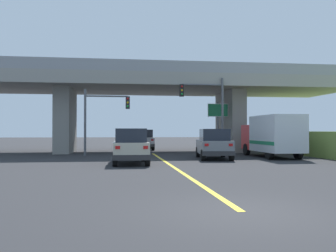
% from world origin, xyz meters
% --- Properties ---
extents(ground, '(160.00, 160.00, 0.00)m').
position_xyz_m(ground, '(0.00, 25.01, 0.00)').
color(ground, '#2B2B2D').
extents(overpass_bridge, '(35.61, 9.22, 7.47)m').
position_xyz_m(overpass_bridge, '(0.00, 25.01, 5.48)').
color(overpass_bridge, gray).
rests_on(overpass_bridge, ground).
extents(lane_divider_stripe, '(0.20, 22.51, 0.01)m').
position_xyz_m(lane_divider_stripe, '(0.00, 11.26, 0.00)').
color(lane_divider_stripe, yellow).
rests_on(lane_divider_stripe, ground).
extents(suv_lead, '(1.98, 4.29, 2.02)m').
position_xyz_m(suv_lead, '(-2.17, 12.91, 1.01)').
color(suv_lead, '#B7B29E').
rests_on(suv_lead, ground).
extents(suv_crossing, '(2.56, 4.85, 2.02)m').
position_xyz_m(suv_crossing, '(3.53, 15.96, 1.02)').
color(suv_crossing, slate).
rests_on(suv_crossing, ground).
extents(box_truck, '(2.33, 6.51, 2.96)m').
position_xyz_m(box_truck, '(8.03, 16.79, 1.57)').
color(box_truck, red).
rests_on(box_truck, ground).
extents(sedan_oncoming, '(1.89, 4.47, 2.02)m').
position_xyz_m(sedan_oncoming, '(-0.33, 29.06, 1.01)').
color(sedan_oncoming, silver).
rests_on(sedan_oncoming, ground).
extents(traffic_signal_nearside, '(3.56, 0.36, 6.12)m').
position_xyz_m(traffic_signal_nearside, '(4.23, 20.23, 3.96)').
color(traffic_signal_nearside, '#56595E').
rests_on(traffic_signal_nearside, ground).
extents(traffic_signal_farside, '(3.46, 0.36, 5.07)m').
position_xyz_m(traffic_signal_farside, '(-4.14, 20.23, 3.31)').
color(traffic_signal_farside, '#56595E').
rests_on(traffic_signal_farside, ground).
extents(highway_sign, '(1.84, 0.17, 4.44)m').
position_xyz_m(highway_sign, '(5.77, 23.09, 3.30)').
color(highway_sign, '#56595E').
rests_on(highway_sign, ground).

